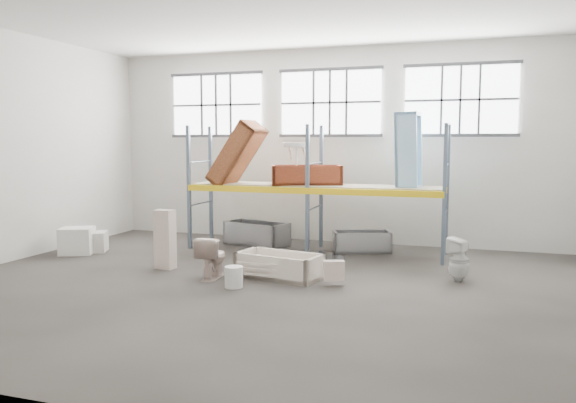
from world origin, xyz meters
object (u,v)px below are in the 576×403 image
at_px(cistern_tall, 165,239).
at_px(steel_tub_right, 362,241).
at_px(toilet_white, 459,259).
at_px(bucket, 234,277).
at_px(steel_tub_left, 257,234).
at_px(rust_tub_flat, 307,175).
at_px(bathtub_beige, 279,265).
at_px(carton_near, 77,241).
at_px(toilet_beige, 212,257).
at_px(blue_tub_upright, 409,151).

relative_size(cistern_tall, steel_tub_right, 0.92).
relative_size(toilet_white, bucket, 2.18).
xyz_separation_m(steel_tub_left, rust_tub_flat, (1.40, -0.30, 1.53)).
relative_size(toilet_white, steel_tub_right, 0.63).
xyz_separation_m(bathtub_beige, steel_tub_right, (1.02, 3.07, 0.01)).
bearing_deg(cistern_tall, steel_tub_right, 48.36).
relative_size(toilet_white, carton_near, 1.16).
distance_m(toilet_beige, rust_tub_flat, 3.64).
bearing_deg(steel_tub_right, bathtub_beige, -108.33).
xyz_separation_m(toilet_beige, bucket, (0.68, -0.51, -0.22)).
bearing_deg(bathtub_beige, steel_tub_left, 129.69).
xyz_separation_m(toilet_beige, cistern_tall, (-1.29, 0.45, 0.20)).
relative_size(steel_tub_left, rust_tub_flat, 0.97).
height_order(cistern_tall, carton_near, cistern_tall).
bearing_deg(toilet_beige, blue_tub_upright, -139.99).
height_order(bathtub_beige, toilet_beige, toilet_beige).
distance_m(rust_tub_flat, carton_near, 5.59).
distance_m(bathtub_beige, steel_tub_left, 3.50).
relative_size(toilet_beige, blue_tub_upright, 0.47).
relative_size(blue_tub_upright, bucket, 4.53).
bearing_deg(toilet_beige, bucket, 136.90).
bearing_deg(steel_tub_left, cistern_tall, -104.91).
xyz_separation_m(blue_tub_upright, bucket, (-2.61, -3.90, -2.20)).
height_order(steel_tub_left, bucket, steel_tub_left).
height_order(cistern_tall, steel_tub_right, cistern_tall).
relative_size(toilet_white, blue_tub_upright, 0.48).
xyz_separation_m(toilet_white, steel_tub_right, (-2.28, 2.28, -0.17)).
xyz_separation_m(steel_tub_right, bucket, (-1.55, -4.03, -0.05)).
bearing_deg(bathtub_beige, steel_tub_right, 82.83).
bearing_deg(rust_tub_flat, bathtub_beige, -84.30).
xyz_separation_m(bathtub_beige, toilet_white, (3.30, 0.79, 0.18)).
height_order(cistern_tall, bucket, cistern_tall).
bearing_deg(rust_tub_flat, bucket, -93.86).
distance_m(toilet_white, blue_tub_upright, 3.16).
bearing_deg(rust_tub_flat, steel_tub_right, 12.69).
bearing_deg(steel_tub_left, rust_tub_flat, -12.22).
xyz_separation_m(toilet_white, rust_tub_flat, (-3.58, 1.99, 1.40)).
height_order(toilet_white, steel_tub_right, toilet_white).
bearing_deg(carton_near, steel_tub_left, 33.45).
bearing_deg(toilet_beige, steel_tub_right, -128.10).
xyz_separation_m(toilet_white, carton_near, (-8.55, -0.07, -0.11)).
height_order(steel_tub_left, blue_tub_upright, blue_tub_upright).
relative_size(steel_tub_left, steel_tub_right, 1.20).
height_order(bathtub_beige, carton_near, carton_near).
relative_size(bathtub_beige, rust_tub_flat, 0.98).
bearing_deg(toilet_beige, rust_tub_flat, -111.89).
bearing_deg(rust_tub_flat, toilet_beige, -106.04).
bearing_deg(carton_near, cistern_tall, -14.50).
height_order(steel_tub_left, rust_tub_flat, rust_tub_flat).
bearing_deg(bathtub_beige, carton_near, -176.60).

